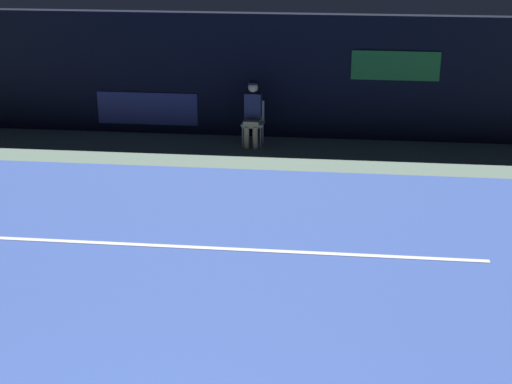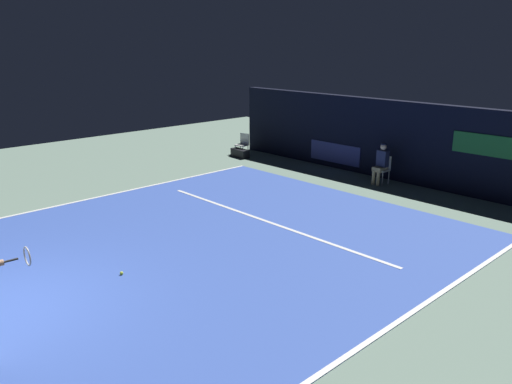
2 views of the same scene
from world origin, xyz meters
name	(u,v)px [view 1 (image 1 of 2)]	position (x,y,z in m)	size (l,w,h in m)	color
ground_plane	(191,316)	(0.00, 4.55, 0.00)	(28.73, 28.73, 0.00)	slate
court_surface	(191,315)	(0.00, 4.55, 0.01)	(9.95, 11.10, 0.01)	#3856B2
line_service	(216,248)	(0.00, 6.49, 0.01)	(7.76, 0.10, 0.01)	white
back_wall	(260,76)	(0.00, 12.50, 1.30)	(14.00, 0.33, 2.60)	black
line_judge_on_chair	(253,113)	(-0.07, 11.69, 0.69)	(0.45, 0.54, 1.32)	white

